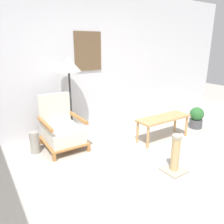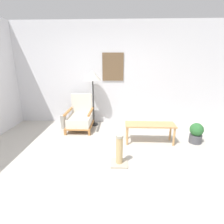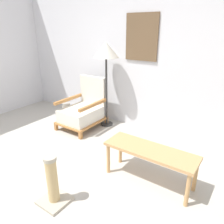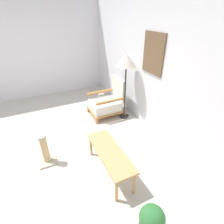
% 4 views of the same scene
% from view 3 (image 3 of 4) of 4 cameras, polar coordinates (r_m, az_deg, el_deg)
% --- Properties ---
extents(ground_plane, '(14.00, 14.00, 0.00)m').
position_cam_3_polar(ground_plane, '(2.64, -22.72, -20.74)').
color(ground_plane, '#B7B2A8').
extents(wall_back, '(8.00, 0.09, 2.70)m').
position_cam_3_polar(wall_back, '(3.77, 6.45, 15.86)').
color(wall_back, silver).
rests_on(wall_back, ground_plane).
extents(armchair, '(0.63, 0.76, 0.87)m').
position_cam_3_polar(armchair, '(3.94, -7.52, 0.49)').
color(armchair, '#B2753D').
rests_on(armchair, ground_plane).
extents(floor_lamp, '(0.43, 0.43, 1.47)m').
position_cam_3_polar(floor_lamp, '(3.74, -1.55, 15.11)').
color(floor_lamp, '#2D2D2D').
rests_on(floor_lamp, ground_plane).
extents(coffee_table, '(1.05, 0.35, 0.43)m').
position_cam_3_polar(coffee_table, '(2.54, 9.93, -10.67)').
color(coffee_table, tan).
rests_on(coffee_table, ground_plane).
extents(vase, '(0.15, 0.15, 0.35)m').
position_cam_3_polar(vase, '(4.30, -11.75, 0.11)').
color(vase, '#9E998E').
rests_on(vase, ground_plane).
extents(scratching_post, '(0.29, 0.29, 0.54)m').
position_cam_3_polar(scratching_post, '(2.39, -15.21, -17.83)').
color(scratching_post, '#B2A893').
rests_on(scratching_post, ground_plane).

